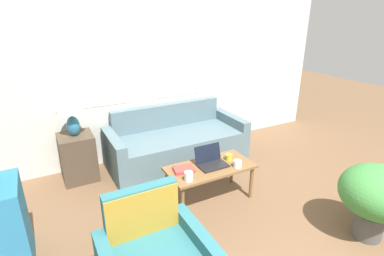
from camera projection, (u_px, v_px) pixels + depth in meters
The scene contains 11 objects.
wall_back at pixel (145, 73), 4.45m from camera, with size 6.54×0.06×2.60m.
couch at pixel (176, 144), 4.57m from camera, with size 2.05×0.87×0.82m.
side_table at pixel (78, 157), 4.05m from camera, with size 0.44×0.44×0.64m.
table_lamp at pixel (71, 110), 3.80m from camera, with size 0.33×0.33×0.52m.
coffee_table at pixel (210, 170), 3.55m from camera, with size 1.04×0.51×0.46m.
laptop at pixel (211, 161), 3.55m from camera, with size 0.34×0.27×0.22m.
cup_navy at pixel (229, 157), 3.67m from camera, with size 0.09×0.09×0.07m.
cup_yellow at pixel (189, 176), 3.21m from camera, with size 0.09×0.09×0.10m.
cup_white at pixel (237, 164), 3.50m from camera, with size 0.10×0.10×0.08m.
book_red at pixel (184, 169), 3.42m from camera, with size 0.26×0.22×0.04m.
potted_plant at pixel (376, 194), 2.91m from camera, with size 0.70×0.70×0.79m.
Camera 1 is at (-1.48, -0.59, 2.16)m, focal length 28.00 mm.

